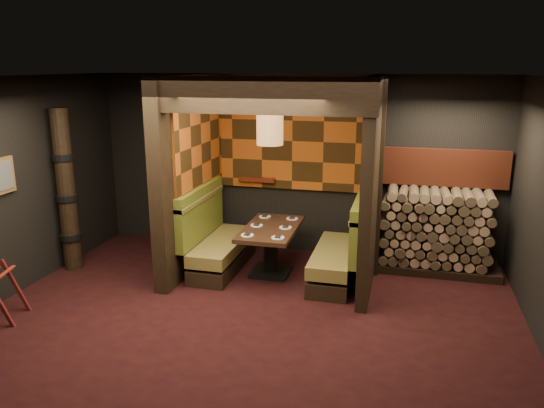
{
  "coord_description": "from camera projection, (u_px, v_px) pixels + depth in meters",
  "views": [
    {
      "loc": [
        1.73,
        -5.44,
        2.99
      ],
      "look_at": [
        0.0,
        1.3,
        1.15
      ],
      "focal_mm": 35.0,
      "sensor_mm": 36.0,
      "label": 1
    }
  ],
  "objects": [
    {
      "name": "bay_front_post",
      "position": [
        380.0,
        180.0,
        7.41
      ],
      "size": [
        0.08,
        0.08,
        2.85
      ],
      "primitive_type": "cube",
      "color": "black",
      "rests_on": "floor"
    },
    {
      "name": "place_settings",
      "position": [
        271.0,
        226.0,
        7.62
      ],
      "size": [
        0.62,
        1.12,
        0.03
      ],
      "color": "white",
      "rests_on": "dining_table"
    },
    {
      "name": "booth_bench_left",
      "position": [
        216.0,
        242.0,
        7.94
      ],
      "size": [
        0.68,
        1.6,
        1.14
      ],
      "color": "black",
      "rests_on": "floor"
    },
    {
      "name": "partition_right",
      "position": [
        372.0,
        183.0,
        7.19
      ],
      "size": [
        0.15,
        2.1,
        2.85
      ],
      "primitive_type": "cube",
      "color": "black",
      "rests_on": "floor"
    },
    {
      "name": "totem_column",
      "position": [
        66.0,
        192.0,
        7.73
      ],
      "size": [
        0.31,
        0.31,
        2.4
      ],
      "color": "black",
      "rests_on": "floor"
    },
    {
      "name": "booth_bench_right",
      "position": [
        342.0,
        253.0,
        7.49
      ],
      "size": [
        0.68,
        1.6,
        1.14
      ],
      "color": "black",
      "rests_on": "floor"
    },
    {
      "name": "pendant_lamp",
      "position": [
        270.0,
        128.0,
        7.21
      ],
      "size": [
        0.37,
        0.37,
        0.93
      ],
      "color": "#956336",
      "rests_on": "ceiling"
    },
    {
      "name": "partition_left",
      "position": [
        189.0,
        174.0,
        7.78
      ],
      "size": [
        0.2,
        2.2,
        2.85
      ],
      "primitive_type": "cube",
      "color": "black",
      "rests_on": "floor"
    },
    {
      "name": "header_beam",
      "position": [
        257.0,
        96.0,
        6.26
      ],
      "size": [
        2.85,
        0.18,
        0.44
      ],
      "primitive_type": "cube",
      "color": "black",
      "rests_on": "partition_left"
    },
    {
      "name": "firewood_stack",
      "position": [
        440.0,
        232.0,
        7.77
      ],
      "size": [
        1.73,
        0.7,
        1.22
      ],
      "color": "black",
      "rests_on": "floor"
    },
    {
      "name": "mosaic_header",
      "position": [
        444.0,
        168.0,
        7.85
      ],
      "size": [
        1.83,
        0.1,
        0.56
      ],
      "primitive_type": "cube",
      "color": "maroon",
      "rests_on": "wall_back"
    },
    {
      "name": "floor",
      "position": [
        245.0,
        326.0,
        6.27
      ],
      "size": [
        6.5,
        5.5,
        0.02
      ],
      "primitive_type": "cube",
      "color": "black",
      "rests_on": "ground"
    },
    {
      "name": "tapa_side_panel",
      "position": [
        200.0,
        144.0,
        7.8
      ],
      "size": [
        0.04,
        1.85,
        1.45
      ],
      "primitive_type": "cube",
      "color": "#B14F14",
      "rests_on": "partition_left"
    },
    {
      "name": "dining_table",
      "position": [
        271.0,
        242.0,
        7.68
      ],
      "size": [
        0.75,
        1.37,
        0.72
      ],
      "color": "black",
      "rests_on": "floor"
    },
    {
      "name": "tapa_back_panel",
      "position": [
        293.0,
        141.0,
        8.35
      ],
      "size": [
        2.4,
        0.06,
        1.55
      ],
      "primitive_type": "cube",
      "color": "#B14F14",
      "rests_on": "wall_back"
    },
    {
      "name": "lacquer_shelf",
      "position": [
        257.0,
        179.0,
        8.6
      ],
      "size": [
        0.6,
        0.12,
        0.07
      ],
      "primitive_type": "cube",
      "color": "#571D0F",
      "rests_on": "wall_back"
    },
    {
      "name": "framed_picture",
      "position": [
        3.0,
        176.0,
        6.72
      ],
      "size": [
        0.05,
        0.36,
        0.46
      ],
      "color": "brown",
      "rests_on": "wall_left"
    },
    {
      "name": "wall_front",
      "position": [
        112.0,
        322.0,
        3.32
      ],
      "size": [
        6.5,
        0.02,
        2.85
      ],
      "primitive_type": "cube",
      "color": "black",
      "rests_on": "ground"
    },
    {
      "name": "wall_back",
      "position": [
        295.0,
        165.0,
        8.49
      ],
      "size": [
        6.5,
        0.02,
        2.85
      ],
      "primitive_type": "cube",
      "color": "black",
      "rests_on": "ground"
    },
    {
      "name": "ceiling",
      "position": [
        241.0,
        77.0,
        5.54
      ],
      "size": [
        6.5,
        5.5,
        0.02
      ],
      "primitive_type": "cube",
      "color": "black",
      "rests_on": "ground"
    }
  ]
}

